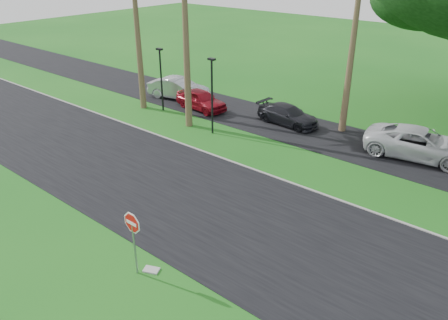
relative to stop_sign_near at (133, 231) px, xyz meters
name	(u,v)px	position (x,y,z in m)	size (l,w,h in m)	color
ground	(187,230)	(-0.50, 3.00, -1.77)	(120.00, 120.00, 0.00)	#175B16
road	(218,209)	(-0.50, 5.00, -1.76)	(120.00, 8.00, 0.02)	black
parking_strip	(331,137)	(-0.50, 15.50, -1.76)	(120.00, 5.00, 0.02)	black
curb	(271,175)	(-0.50, 9.05, -1.74)	(120.00, 0.12, 0.06)	gray
stop_sign_near	(133,231)	(0.00, 0.00, 0.00)	(1.05, 0.07, 2.62)	gray
streetlight_left	(161,75)	(-12.00, 12.50, 0.72)	(0.45, 0.25, 4.34)	black
streetlight_right	(212,92)	(-6.50, 11.50, 0.88)	(0.45, 0.25, 4.64)	black
car_silver	(179,89)	(-13.01, 15.09, -0.99)	(1.65, 4.74, 1.56)	#9FA2A6
car_red	(201,100)	(-10.04, 14.36, -1.08)	(1.65, 4.10, 1.40)	maroon
car_dark	(288,115)	(-3.75, 15.79, -1.16)	(1.73, 4.25, 1.23)	black
car_minivan	(420,144)	(4.45, 16.03, -0.97)	(2.66, 5.77, 1.60)	silver
utility_slab	(151,270)	(0.29, 0.39, -1.74)	(0.55, 0.35, 0.06)	#A5A59D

